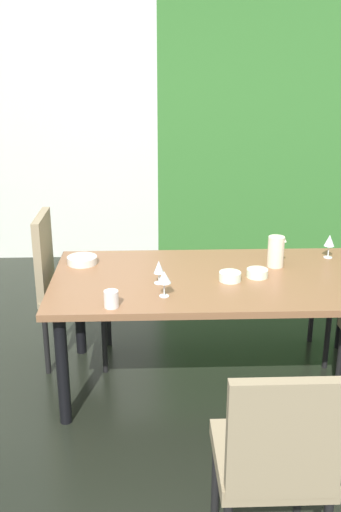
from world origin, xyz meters
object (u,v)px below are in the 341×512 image
at_px(dining_table, 221,287).
at_px(wine_glass_south, 329,241).
at_px(wine_glass_near_shelf, 164,278).
at_px(chair_left_far, 63,282).
at_px(chair_head_near, 275,457).
at_px(serving_bowl_center, 82,260).
at_px(wine_glass_east, 159,268).
at_px(serving_bowl_near_window, 257,273).
at_px(serving_bowl_corner, 230,276).
at_px(cup_rear, 111,299).
at_px(pitcher_left, 276,251).

distance_m(dining_table, wine_glass_south, 0.84).
bearing_deg(wine_glass_near_shelf, wine_glass_south, 28.53).
bearing_deg(chair_left_far, chair_head_near, 31.02).
bearing_deg(serving_bowl_center, wine_glass_east, -35.86).
bearing_deg(serving_bowl_near_window, wine_glass_south, 31.47).
distance_m(serving_bowl_corner, cup_rear, 0.77).
xyz_separation_m(chair_left_far, serving_bowl_corner, (1.06, -0.39, 0.18)).
bearing_deg(serving_bowl_center, chair_head_near, -61.65).
bearing_deg(serving_bowl_corner, chair_left_far, 159.86).
bearing_deg(chair_head_near, cup_rear, 124.04).
xyz_separation_m(chair_head_near, wine_glass_near_shelf, (-0.40, 1.14, 0.29)).
distance_m(wine_glass_near_shelf, wine_glass_east, 0.20).
height_order(serving_bowl_center, cup_rear, cup_rear).
bearing_deg(serving_bowl_near_window, wine_glass_near_shelf, -154.36).
xyz_separation_m(chair_left_far, wine_glass_east, (0.63, -0.42, 0.25)).
distance_m(dining_table, serving_bowl_near_window, 0.24).
distance_m(chair_left_far, wine_glass_near_shelf, 0.94).
bearing_deg(dining_table, wine_glass_east, -166.50).
bearing_deg(dining_table, chair_head_near, -88.44).
relative_size(chair_head_near, wine_glass_near_shelf, 6.35).
distance_m(chair_head_near, wine_glass_near_shelf, 1.24).
height_order(chair_left_far, serving_bowl_near_window, chair_left_far).
height_order(wine_glass_near_shelf, serving_bowl_corner, wine_glass_near_shelf).
bearing_deg(serving_bowl_near_window, cup_rear, -154.61).
xyz_separation_m(dining_table, serving_bowl_near_window, (0.22, -0.01, 0.09)).
bearing_deg(serving_bowl_near_window, pitcher_left, 50.39).
bearing_deg(cup_rear, wine_glass_near_shelf, 24.89).
distance_m(chair_head_near, serving_bowl_center, 1.93).
bearing_deg(pitcher_left, serving_bowl_corner, -144.14).
distance_m(dining_table, chair_left_far, 1.07).
height_order(wine_glass_east, serving_bowl_near_window, wine_glass_east).
bearing_deg(serving_bowl_near_window, serving_bowl_center, 165.97).
distance_m(wine_glass_south, serving_bowl_near_window, 0.63).
height_order(cup_rear, pitcher_left, pitcher_left).
height_order(wine_glass_east, serving_bowl_center, wine_glass_east).
relative_size(dining_table, serving_bowl_center, 10.68).
xyz_separation_m(dining_table, wine_glass_east, (-0.38, -0.09, 0.17)).
distance_m(serving_bowl_center, serving_bowl_near_window, 1.12).
bearing_deg(wine_glass_south, serving_bowl_near_window, -148.53).
bearing_deg(wine_glass_south, wine_glass_east, -160.18).
bearing_deg(wine_glass_east, wine_glass_south, 19.82).
relative_size(serving_bowl_corner, pitcher_left, 0.66).
bearing_deg(serving_bowl_center, dining_table, -16.73).
relative_size(wine_glass_east, serving_bowl_near_window, 1.09).
distance_m(wine_glass_south, wine_glass_near_shelf, 1.26).
bearing_deg(chair_head_near, serving_bowl_corner, 89.81).
height_order(wine_glass_east, serving_bowl_corner, wine_glass_east).
xyz_separation_m(dining_table, pitcher_left, (0.37, 0.17, 0.17)).
bearing_deg(pitcher_left, wine_glass_south, 20.98).
height_order(wine_glass_near_shelf, wine_glass_east, wine_glass_near_shelf).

